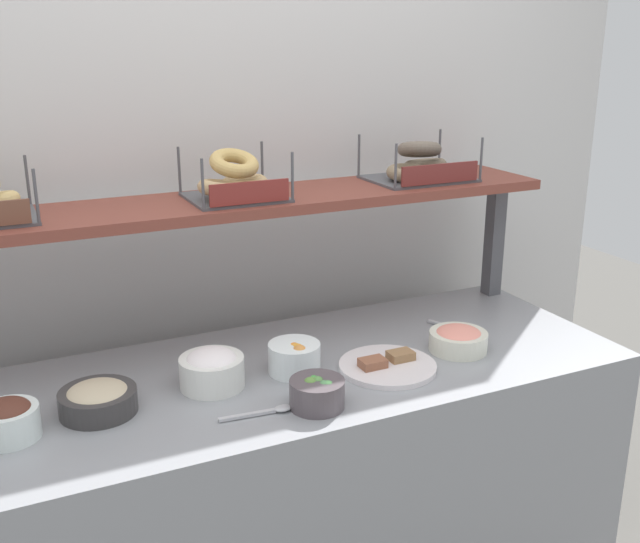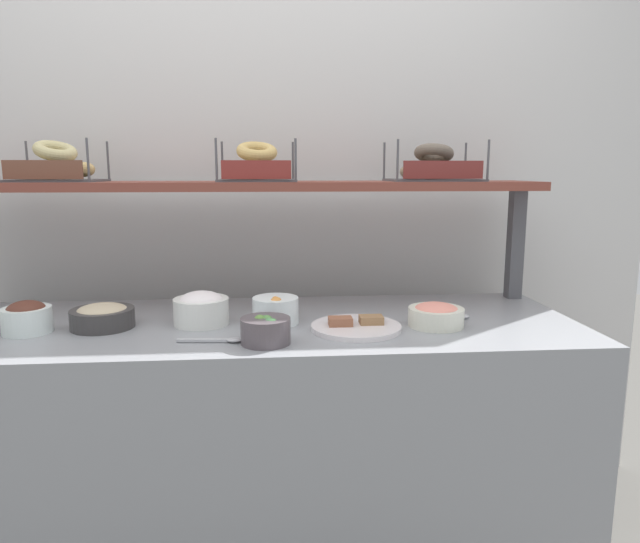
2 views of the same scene
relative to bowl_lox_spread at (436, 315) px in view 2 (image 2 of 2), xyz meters
The scene contains 16 objects.
back_wall 0.91m from the bowl_lox_spread, 131.00° to the left, with size 3.23×0.06×2.40m, color silver.
deli_counter 0.73m from the bowl_lox_spread, behind, with size 2.03×0.70×0.85m, color gray.
shelf_riser_right 0.56m from the bowl_lox_spread, 42.37° to the left, with size 0.05×0.05×0.40m, color #4C4C51.
upper_shelf 0.77m from the bowl_lox_spread, 147.02° to the left, with size 1.99×0.32×0.03m, color brown.
bowl_lox_spread is the anchor object (origin of this frame).
bowl_chocolate_spread 1.21m from the bowl_lox_spread, behind, with size 0.14×0.14×0.10m.
bowl_veggie_mix 0.53m from the bowl_lox_spread, 165.35° to the right, with size 0.14×0.14×0.08m.
bowl_tuna_salad 1.01m from the bowl_lox_spread, behind, with size 0.19×0.19×0.07m.
bowl_cream_cheese 0.72m from the bowl_lox_spread, behind, with size 0.17×0.17×0.10m.
bowl_fruit_salad 0.49m from the bowl_lox_spread, behind, with size 0.14×0.14×0.09m.
serving_plate_white 0.25m from the bowl_lox_spread, behind, with size 0.27×0.27×0.04m.
serving_spoon_near_plate 0.65m from the bowl_lox_spread, 169.68° to the right, with size 0.18×0.04×0.01m.
serving_spoon_by_edge 0.15m from the bowl_lox_spread, 50.15° to the left, with size 0.09×0.16×0.01m.
bagel_basket_plain 1.35m from the bowl_lox_spread, 162.80° to the left, with size 0.29×0.26×0.15m.
bagel_basket_sesame 0.78m from the bowl_lox_spread, 147.07° to the left, with size 0.27×0.24×0.14m.
bagel_basket_poppy 0.58m from the bowl_lox_spread, 77.68° to the left, with size 0.32×0.24×0.14m.
Camera 2 is at (0.06, -1.74, 1.32)m, focal length 32.02 mm.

